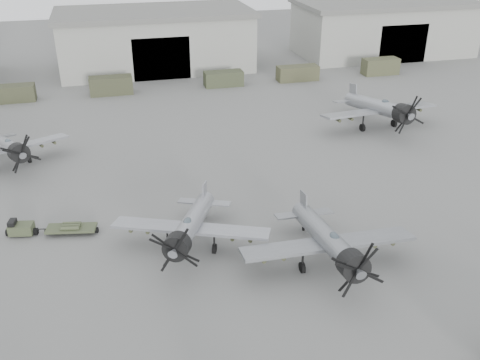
% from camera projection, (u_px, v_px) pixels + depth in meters
% --- Properties ---
extents(ground, '(220.00, 220.00, 0.00)m').
position_uv_depth(ground, '(288.00, 353.00, 29.19)').
color(ground, slate).
rests_on(ground, ground).
extents(hangar_center, '(29.00, 14.80, 8.70)m').
position_uv_depth(hangar_center, '(156.00, 39.00, 80.86)').
color(hangar_center, '#97988E').
rests_on(hangar_center, ground).
extents(hangar_right, '(29.00, 14.80, 8.70)m').
position_uv_depth(hangar_right, '(383.00, 27.00, 89.31)').
color(hangar_right, '#97988E').
rests_on(hangar_right, ground).
extents(support_truck_2, '(5.58, 2.20, 2.08)m').
position_uv_depth(support_truck_2, '(12.00, 93.00, 67.63)').
color(support_truck_2, '#3A3D27').
rests_on(support_truck_2, ground).
extents(support_truck_3, '(5.55, 2.20, 2.36)m').
position_uv_depth(support_truck_3, '(111.00, 85.00, 70.29)').
color(support_truck_3, '#3A3D27').
rests_on(support_truck_3, ground).
extents(support_truck_4, '(5.32, 2.20, 2.03)m').
position_uv_depth(support_truck_4, '(224.00, 79.00, 73.75)').
color(support_truck_4, '#3A402A').
rests_on(support_truck_4, ground).
extents(support_truck_5, '(5.88, 2.20, 2.07)m').
position_uv_depth(support_truck_5, '(298.00, 73.00, 76.15)').
color(support_truck_5, '#44452D').
rests_on(support_truck_5, ground).
extents(support_truck_6, '(5.29, 2.20, 2.36)m').
position_uv_depth(support_truck_6, '(380.00, 66.00, 78.97)').
color(support_truck_6, '#46482F').
rests_on(support_truck_6, ground).
extents(aircraft_mid_1, '(11.02, 9.97, 4.49)m').
position_uv_depth(aircraft_mid_1, '(190.00, 227.00, 37.07)').
color(aircraft_mid_1, '#999BA1').
rests_on(aircraft_mid_1, ground).
extents(aircraft_mid_2, '(11.86, 10.67, 4.76)m').
position_uv_depth(aircraft_mid_2, '(330.00, 242.00, 35.11)').
color(aircraft_mid_2, gray).
rests_on(aircraft_mid_2, ground).
extents(aircraft_far_0, '(11.10, 10.06, 4.55)m').
position_uv_depth(aircraft_far_0, '(8.00, 147.00, 49.56)').
color(aircraft_far_0, gray).
rests_on(aircraft_far_0, ground).
extents(aircraft_far_1, '(13.51, 12.15, 5.38)m').
position_uv_depth(aircraft_far_1, '(381.00, 108.00, 58.27)').
color(aircraft_far_1, '#92959A').
rests_on(aircraft_far_1, ground).
extents(tug_trailer, '(6.45, 2.38, 1.28)m').
position_uv_depth(tug_trailer, '(40.00, 229.00, 39.80)').
color(tug_trailer, '#3F472F').
rests_on(tug_trailer, ground).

